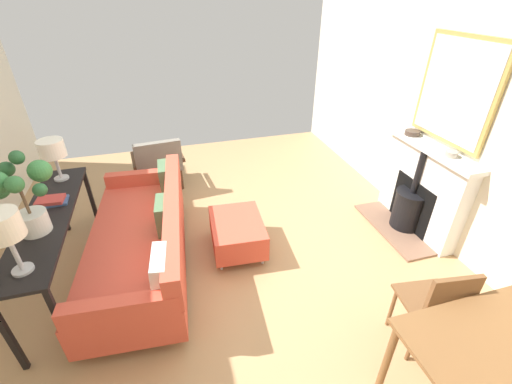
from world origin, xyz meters
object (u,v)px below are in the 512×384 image
at_px(fireplace, 418,194).
at_px(potted_plant, 21,193).
at_px(table_lamp_near_end, 52,150).
at_px(book_stack, 51,201).
at_px(sofa, 144,241).
at_px(dining_chair_near_fireplace, 437,304).
at_px(ottoman, 237,232).
at_px(table_lamp_far_end, 3,228).
at_px(dining_table, 510,360).
at_px(armchair_accent, 158,160).
at_px(mantel_bowl_far, 451,153).
at_px(mantel_bowl_near, 412,132).
at_px(console_table, 50,224).

relative_size(fireplace, potted_plant, 1.88).
height_order(table_lamp_near_end, book_stack, table_lamp_near_end).
relative_size(sofa, dining_chair_near_fireplace, 2.50).
relative_size(fireplace, ottoman, 1.65).
bearing_deg(potted_plant, ottoman, -172.74).
bearing_deg(sofa, potted_plant, 15.18).
height_order(table_lamp_far_end, dining_table, table_lamp_far_end).
xyz_separation_m(armchair_accent, potted_plant, (0.98, 1.81, 0.70)).
distance_m(sofa, potted_plant, 1.13).
distance_m(mantel_bowl_far, potted_plant, 3.82).
distance_m(ottoman, table_lamp_far_end, 2.04).
bearing_deg(ottoman, dining_table, 118.49).
xyz_separation_m(mantel_bowl_near, console_table, (3.79, 0.17, -0.38)).
xyz_separation_m(sofa, table_lamp_far_end, (0.74, 0.68, 0.81)).
relative_size(mantel_bowl_far, dining_table, 0.11).
height_order(potted_plant, dining_table, potted_plant).
bearing_deg(book_stack, console_table, 89.68).
bearing_deg(console_table, dining_chair_near_fireplace, 150.92).
distance_m(fireplace, console_table, 3.79).
relative_size(potted_plant, dining_chair_near_fireplace, 0.76).
relative_size(mantel_bowl_far, book_stack, 0.45).
xyz_separation_m(mantel_bowl_far, sofa, (3.04, -0.41, -0.74)).
bearing_deg(table_lamp_near_end, fireplace, 167.29).
bearing_deg(mantel_bowl_near, dining_chair_near_fireplace, 60.99).
bearing_deg(sofa, mantel_bowl_near, -176.66).
relative_size(console_table, dining_chair_near_fireplace, 2.14).
height_order(console_table, table_lamp_far_end, table_lamp_far_end).
relative_size(ottoman, table_lamp_near_end, 1.73).
xyz_separation_m(armchair_accent, book_stack, (0.96, 1.39, 0.37)).
height_order(mantel_bowl_near, mantel_bowl_far, mantel_bowl_far).
height_order(mantel_bowl_near, table_lamp_far_end, table_lamp_far_end).
height_order(mantel_bowl_far, book_stack, mantel_bowl_far).
xyz_separation_m(console_table, table_lamp_near_end, (0.00, -0.69, 0.41)).
bearing_deg(dining_chair_near_fireplace, armchair_accent, -59.49).
height_order(sofa, armchair_accent, armchair_accent).
bearing_deg(book_stack, dining_chair_near_fireplace, 147.78).
height_order(table_lamp_far_end, dining_chair_near_fireplace, table_lamp_far_end).
xyz_separation_m(armchair_accent, console_table, (0.96, 1.59, 0.26)).
bearing_deg(mantel_bowl_far, sofa, -7.68).
distance_m(ottoman, potted_plant, 1.95).
height_order(fireplace, ottoman, fireplace).
height_order(book_stack, dining_table, book_stack).
distance_m(ottoman, dining_chair_near_fireplace, 1.96).
relative_size(armchair_accent, dining_chair_near_fireplace, 0.90).
bearing_deg(dining_chair_near_fireplace, table_lamp_near_end, -38.67).
bearing_deg(ottoman, table_lamp_far_end, 22.32).
distance_m(dining_table, dining_chair_near_fireplace, 0.54).
bearing_deg(table_lamp_near_end, dining_table, 135.45).
distance_m(mantel_bowl_near, dining_chair_near_fireplace, 2.07).
bearing_deg(mantel_bowl_near, potted_plant, 5.79).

